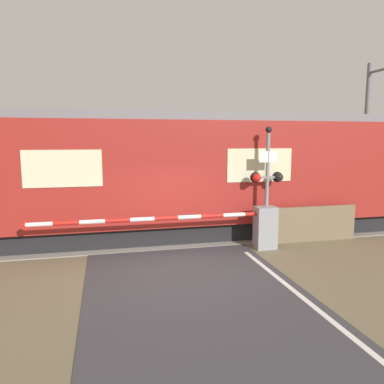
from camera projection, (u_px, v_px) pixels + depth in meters
ground_plane at (183, 271)px, 9.00m from camera, size 80.00×80.00×0.00m
track_bed at (162, 235)px, 12.21m from camera, size 36.00×3.20×0.13m
train at (242, 173)px, 12.55m from camera, size 20.30×2.85×3.93m
crossing_barrier at (245, 226)px, 10.62m from camera, size 6.82×0.44×1.23m
signal_post at (267, 179)px, 10.76m from camera, size 0.99×0.26×3.50m
catenary_pole at (366, 135)px, 16.17m from camera, size 0.20×1.90×6.32m
roadside_fence at (316, 224)px, 11.55m from camera, size 2.69×0.06×1.10m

